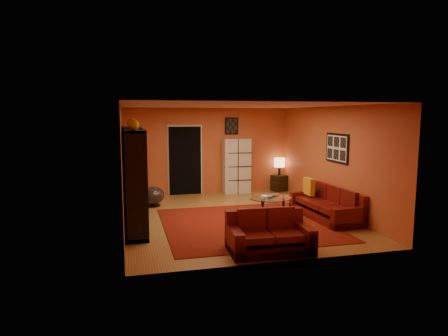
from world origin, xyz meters
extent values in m
plane|color=brown|center=(0.00, 0.00, 0.00)|extent=(6.00, 6.00, 0.00)
plane|color=white|center=(0.00, 0.00, 2.60)|extent=(6.00, 6.00, 0.00)
plane|color=#BB4C29|center=(0.00, 3.00, 1.30)|extent=(6.00, 0.00, 6.00)
plane|color=#BB4C29|center=(0.00, -3.00, 1.30)|extent=(6.00, 0.00, 6.00)
plane|color=#BB4C29|center=(-2.50, 0.00, 1.30)|extent=(0.00, 6.00, 6.00)
plane|color=#BB4C29|center=(2.50, 0.00, 1.30)|extent=(0.00, 6.00, 6.00)
cube|color=#57100A|center=(0.10, -0.70, 0.01)|extent=(3.60, 3.60, 0.01)
cube|color=black|center=(-0.70, 2.96, 1.02)|extent=(0.95, 0.10, 2.04)
cube|color=black|center=(2.48, -0.30, 1.60)|extent=(0.03, 1.00, 0.70)
cube|color=black|center=(0.75, 2.98, 2.05)|extent=(0.42, 0.03, 0.52)
cube|color=black|center=(-2.27, 0.00, 1.05)|extent=(0.45, 3.00, 2.10)
imported|color=black|center=(-2.23, 0.07, 1.00)|extent=(0.97, 0.13, 0.56)
cube|color=#4C0A0A|center=(2.05, -0.64, 0.16)|extent=(0.96, 2.12, 0.32)
cube|color=#4C0A0A|center=(2.39, -0.62, 0.42)|extent=(0.29, 2.09, 0.85)
cube|color=#4C0A0A|center=(2.10, -1.59, 0.31)|extent=(0.86, 0.22, 0.62)
cube|color=#4C0A0A|center=(2.00, 0.31, 0.31)|extent=(0.86, 0.22, 0.62)
cube|color=#4C0A0A|center=(2.04, -1.22, 0.47)|extent=(0.66, 0.59, 0.12)
cube|color=#4C0A0A|center=(2.01, -0.64, 0.47)|extent=(0.66, 0.59, 0.12)
cube|color=#4C0A0A|center=(1.98, -0.07, 0.47)|extent=(0.66, 0.59, 0.12)
cube|color=#4C0A0A|center=(-0.03, -2.50, 0.16)|extent=(1.48, 0.94, 0.32)
cube|color=#4C0A0A|center=(-0.01, -2.16, 0.42)|extent=(1.44, 0.26, 0.85)
cube|color=#4C0A0A|center=(0.60, -2.53, 0.31)|extent=(0.23, 0.87, 0.62)
cube|color=#4C0A0A|center=(-0.66, -2.47, 0.31)|extent=(0.23, 0.87, 0.62)
cube|color=#4C0A0A|center=(0.23, -2.55, 0.47)|extent=(0.55, 0.67, 0.12)
cube|color=#4C0A0A|center=(-0.30, -2.53, 0.47)|extent=(0.55, 0.67, 0.12)
cube|color=orange|center=(1.95, 0.06, 0.63)|extent=(0.12, 0.42, 0.42)
cylinder|color=silver|center=(0.77, -0.37, 0.50)|extent=(0.99, 0.99, 0.02)
cylinder|color=black|center=(1.06, -0.47, 0.25)|extent=(0.05, 0.05, 0.48)
cylinder|color=black|center=(0.71, -0.07, 0.25)|extent=(0.05, 0.05, 0.48)
cylinder|color=black|center=(0.54, -0.58, 0.25)|extent=(0.05, 0.05, 0.48)
cube|color=beige|center=(0.86, 2.80, 0.83)|extent=(0.84, 0.40, 1.66)
cylinder|color=black|center=(-1.78, 1.57, 0.02)|extent=(0.44, 0.44, 0.03)
cylinder|color=black|center=(-1.78, 1.57, 0.10)|extent=(0.06, 0.06, 0.15)
ellipsoid|color=#413A39|center=(-1.78, 1.57, 0.29)|extent=(0.63, 0.63, 0.47)
cube|color=black|center=(2.25, 2.75, 0.25)|extent=(0.49, 0.49, 0.50)
cylinder|color=black|center=(2.25, 2.75, 0.63)|extent=(0.08, 0.08, 0.26)
cylinder|color=#EDC682|center=(2.25, 2.75, 0.91)|extent=(0.33, 0.33, 0.29)
camera|label=1|loc=(-2.44, -8.87, 2.39)|focal=32.00mm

